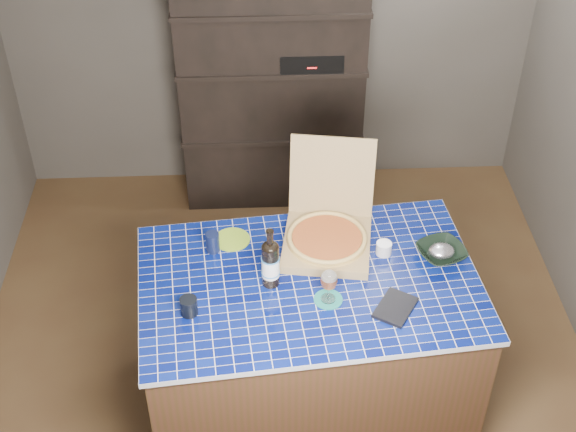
{
  "coord_description": "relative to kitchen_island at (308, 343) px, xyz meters",
  "views": [
    {
      "loc": [
        -0.11,
        -3.11,
        3.56
      ],
      "look_at": [
        0.04,
        0.0,
        1.0
      ],
      "focal_mm": 50.0,
      "sensor_mm": 36.0,
      "label": 1
    }
  ],
  "objects": [
    {
      "name": "wine_glass",
      "position": [
        0.08,
        -0.14,
        0.57
      ],
      "size": [
        0.08,
        0.08,
        0.18
      ],
      "color": "white",
      "rests_on": "teal_trivet"
    },
    {
      "name": "green_trivet",
      "position": [
        -0.37,
        0.31,
        0.45
      ],
      "size": [
        0.18,
        0.18,
        0.01
      ],
      "primitive_type": "cylinder",
      "color": "#7EA723",
      "rests_on": "kitchen_island"
    },
    {
      "name": "tumbler",
      "position": [
        -0.56,
        -0.19,
        0.49
      ],
      "size": [
        0.08,
        0.08,
        0.09
      ],
      "primitive_type": "cylinder",
      "color": "black",
      "rests_on": "kitchen_island"
    },
    {
      "name": "mead_bottle",
      "position": [
        -0.19,
        -0.01,
        0.57
      ],
      "size": [
        0.09,
        0.09,
        0.33
      ],
      "color": "black",
      "rests_on": "kitchen_island"
    },
    {
      "name": "room",
      "position": [
        -0.12,
        0.35,
        0.8
      ],
      "size": [
        3.5,
        3.5,
        3.5
      ],
      "color": "brown",
      "rests_on": "ground"
    },
    {
      "name": "dvd_case",
      "position": [
        0.38,
        -0.21,
        0.45
      ],
      "size": [
        0.24,
        0.26,
        0.02
      ],
      "primitive_type": "cube",
      "rotation": [
        0.0,
        0.0,
        -0.56
      ],
      "color": "black",
      "rests_on": "kitchen_island"
    },
    {
      "name": "navy_cup",
      "position": [
        -0.47,
        0.24,
        0.5
      ],
      "size": [
        0.07,
        0.07,
        0.11
      ],
      "primitive_type": "cylinder",
      "color": "black",
      "rests_on": "kitchen_island"
    },
    {
      "name": "kitchen_island",
      "position": [
        0.0,
        0.0,
        0.0
      ],
      "size": [
        1.72,
        1.19,
        0.89
      ],
      "rotation": [
        0.0,
        0.0,
        0.1
      ],
      "color": "#44281B",
      "rests_on": "floor"
    },
    {
      "name": "pizza_box",
      "position": [
        0.11,
        0.26,
        0.51
      ],
      "size": [
        0.51,
        0.58,
        0.47
      ],
      "rotation": [
        0.0,
        0.0,
        -0.16
      ],
      "color": "tan",
      "rests_on": "kitchen_island"
    },
    {
      "name": "teal_trivet",
      "position": [
        0.08,
        -0.14,
        0.45
      ],
      "size": [
        0.13,
        0.13,
        0.01
      ],
      "primitive_type": "cylinder",
      "color": "#16766B",
      "rests_on": "kitchen_island"
    },
    {
      "name": "shelving_unit",
      "position": [
        -0.12,
        1.88,
        0.46
      ],
      "size": [
        1.2,
        0.41,
        1.8
      ],
      "color": "black",
      "rests_on": "floor"
    },
    {
      "name": "white_jar",
      "position": [
        0.38,
        0.18,
        0.48
      ],
      "size": [
        0.08,
        0.08,
        0.07
      ],
      "primitive_type": "cylinder",
      "color": "silver",
      "rests_on": "kitchen_island"
    },
    {
      "name": "foil_contents",
      "position": [
        0.66,
        0.14,
        0.48
      ],
      "size": [
        0.13,
        0.11,
        0.06
      ],
      "primitive_type": "ellipsoid",
      "color": "silver",
      "rests_on": "bowl"
    },
    {
      "name": "bowl",
      "position": [
        0.66,
        0.14,
        0.47
      ],
      "size": [
        0.3,
        0.3,
        0.06
      ],
      "primitive_type": "imported",
      "rotation": [
        0.0,
        0.0,
        0.36
      ],
      "color": "black",
      "rests_on": "kitchen_island"
    }
  ]
}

